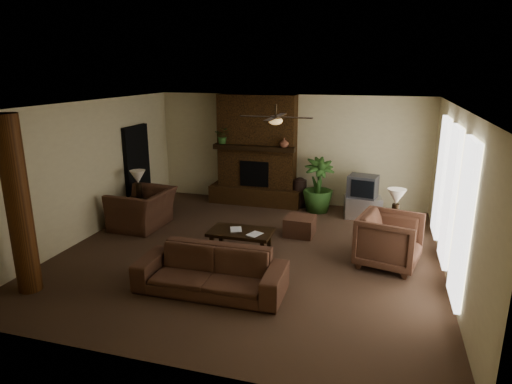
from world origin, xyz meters
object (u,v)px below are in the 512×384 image
(log_column, at_px, (18,206))
(tv_stand, at_px, (363,207))
(floor_vase, at_px, (300,190))
(armchair_left, at_px, (142,203))
(armchair_right, at_px, (390,238))
(coffee_table, at_px, (241,234))
(lamp_left, at_px, (138,179))
(lamp_right, at_px, (396,199))
(side_table_left, at_px, (140,209))
(side_table_right, at_px, (393,234))
(floor_plant, at_px, (318,197))
(ottoman, at_px, (300,226))
(sofa, at_px, (210,264))

(log_column, bearing_deg, tv_stand, 46.30)
(log_column, height_order, floor_vase, log_column)
(log_column, height_order, armchair_left, log_column)
(armchair_right, xyz_separation_m, coffee_table, (-2.73, -0.15, -0.15))
(floor_vase, xyz_separation_m, lamp_left, (-3.35, -2.10, 0.57))
(armchair_right, distance_m, lamp_right, 1.00)
(coffee_table, bearing_deg, tv_stand, 52.20)
(armchair_right, bearing_deg, floor_vase, 48.83)
(coffee_table, relative_size, side_table_left, 2.18)
(side_table_right, bearing_deg, floor_plant, 133.64)
(side_table_left, bearing_deg, lamp_right, -0.49)
(ottoman, distance_m, lamp_left, 3.81)
(side_table_right, bearing_deg, log_column, -148.32)
(armchair_left, relative_size, tv_stand, 1.52)
(log_column, xyz_separation_m, floor_vase, (3.31, 5.55, -0.97))
(ottoman, xyz_separation_m, lamp_right, (1.89, -0.17, 0.80))
(side_table_left, distance_m, side_table_right, 5.62)
(tv_stand, distance_m, lamp_left, 5.28)
(side_table_right, bearing_deg, side_table_left, 179.85)
(armchair_left, height_order, floor_vase, armchair_left)
(armchair_left, relative_size, lamp_left, 1.99)
(side_table_left, distance_m, lamp_right, 5.67)
(ottoman, bearing_deg, lamp_right, -5.08)
(sofa, bearing_deg, tv_stand, 63.71)
(side_table_left, relative_size, lamp_right, 0.85)
(log_column, distance_m, lamp_left, 3.47)
(lamp_left, height_order, side_table_right, lamp_left)
(armchair_right, bearing_deg, side_table_right, 7.63)
(armchair_right, relative_size, lamp_right, 1.61)
(floor_vase, bearing_deg, ottoman, -79.10)
(coffee_table, relative_size, floor_vase, 1.56)
(sofa, height_order, floor_plant, sofa)
(side_table_right, bearing_deg, sofa, -136.10)
(tv_stand, bearing_deg, floor_vase, 156.54)
(armchair_left, bearing_deg, lamp_left, -139.85)
(armchair_right, xyz_separation_m, side_table_left, (-5.54, 0.93, -0.25))
(ottoman, distance_m, side_table_right, 1.89)
(floor_plant, relative_size, side_table_right, 2.42)
(log_column, bearing_deg, armchair_left, 85.60)
(side_table_right, distance_m, lamp_right, 0.73)
(coffee_table, relative_size, floor_plant, 0.90)
(ottoman, xyz_separation_m, side_table_right, (1.89, -0.14, 0.08))
(ottoman, xyz_separation_m, side_table_left, (-3.73, -0.12, 0.08))
(floor_vase, bearing_deg, lamp_left, -147.83)
(armchair_left, relative_size, floor_plant, 0.97)
(log_column, distance_m, ottoman, 5.28)
(armchair_right, bearing_deg, lamp_left, 93.58)
(floor_plant, bearing_deg, log_column, -125.73)
(floor_vase, bearing_deg, armchair_left, -141.48)
(ottoman, height_order, side_table_left, side_table_left)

